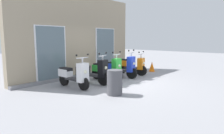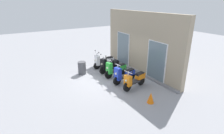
% 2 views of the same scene
% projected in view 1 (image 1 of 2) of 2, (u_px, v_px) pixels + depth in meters
% --- Properties ---
extents(ground_plane, '(40.00, 40.00, 0.00)m').
position_uv_depth(ground_plane, '(122.00, 83.00, 8.19)').
color(ground_plane, '#939399').
extents(storefront_facade, '(6.86, 0.50, 3.79)m').
position_uv_depth(storefront_facade, '(79.00, 37.00, 9.55)').
color(storefront_facade, gray).
rests_on(storefront_facade, ground_plane).
extents(scooter_white, '(0.58, 1.57, 1.26)m').
position_uv_depth(scooter_white, '(74.00, 75.00, 7.33)').
color(scooter_white, black).
rests_on(scooter_white, ground_plane).
extents(scooter_black, '(0.64, 1.59, 1.27)m').
position_uv_depth(scooter_black, '(93.00, 72.00, 7.95)').
color(scooter_black, black).
rests_on(scooter_black, ground_plane).
extents(scooter_green, '(0.58, 1.61, 1.27)m').
position_uv_depth(scooter_green, '(107.00, 69.00, 8.55)').
color(scooter_green, black).
rests_on(scooter_green, ground_plane).
extents(scooter_blue, '(0.57, 1.58, 1.29)m').
position_uv_depth(scooter_blue, '(122.00, 67.00, 9.26)').
color(scooter_blue, black).
rests_on(scooter_blue, ground_plane).
extents(scooter_orange, '(0.66, 1.59, 1.18)m').
position_uv_depth(scooter_orange, '(131.00, 65.00, 9.95)').
color(scooter_orange, black).
rests_on(scooter_orange, ground_plane).
extents(traffic_cone, '(0.32, 0.32, 0.52)m').
position_uv_depth(traffic_cone, '(152.00, 67.00, 10.98)').
color(traffic_cone, orange).
rests_on(traffic_cone, ground_plane).
extents(trash_bin, '(0.49, 0.49, 0.80)m').
position_uv_depth(trash_bin, '(115.00, 82.00, 6.47)').
color(trash_bin, '#4C4C51').
rests_on(trash_bin, ground_plane).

